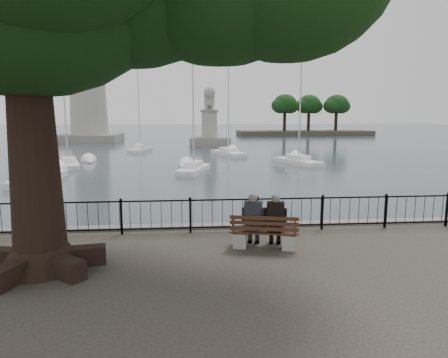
{
  "coord_description": "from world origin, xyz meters",
  "views": [
    {
      "loc": [
        -1.01,
        -9.0,
        3.43
      ],
      "look_at": [
        0.0,
        2.5,
        1.6
      ],
      "focal_mm": 32.0,
      "sensor_mm": 36.0,
      "label": 1
    }
  ],
  "objects": [
    {
      "name": "railing",
      "position": [
        0.0,
        2.5,
        0.56
      ],
      "size": [
        22.06,
        0.06,
        1.0
      ],
      "color": "black",
      "rests_on": "ground"
    },
    {
      "name": "harbor",
      "position": [
        0.0,
        3.0,
        -0.5
      ],
      "size": [
        260.0,
        260.0,
        1.2
      ],
      "color": "slate",
      "rests_on": "ground"
    },
    {
      "name": "bench",
      "position": [
        0.91,
        0.92,
        0.32
      ],
      "size": [
        1.82,
        0.9,
        0.92
      ],
      "color": "gray",
      "rests_on": "ground"
    },
    {
      "name": "sailboat_d",
      "position": [
        9.03,
        27.1,
        -0.69
      ],
      "size": [
        3.61,
        6.08,
        10.71
      ],
      "color": "white",
      "rests_on": "ground"
    },
    {
      "name": "lion_monument",
      "position": [
        2.0,
        49.93,
        1.16
      ],
      "size": [
        5.85,
        5.85,
        8.67
      ],
      "color": "slate",
      "rests_on": "ground"
    },
    {
      "name": "far_shore",
      "position": [
        25.54,
        79.46,
        3.0
      ],
      "size": [
        30.0,
        8.6,
        9.18
      ],
      "color": "#343028",
      "rests_on": "ground"
    },
    {
      "name": "sailboat_e",
      "position": [
        -11.51,
        26.78,
        -0.67
      ],
      "size": [
        3.13,
        5.61,
        11.09
      ],
      "color": "white",
      "rests_on": "ground"
    },
    {
      "name": "sailboat_b",
      "position": [
        -0.65,
        22.59,
        -0.64
      ],
      "size": [
        2.88,
        5.59,
        12.47
      ],
      "color": "white",
      "rests_on": "ground"
    },
    {
      "name": "person_right",
      "position": [
        1.21,
        0.96,
        0.67
      ],
      "size": [
        0.52,
        0.78,
        1.47
      ],
      "color": "black",
      "rests_on": "ground"
    },
    {
      "name": "person_left",
      "position": [
        0.65,
        1.08,
        0.67
      ],
      "size": [
        0.52,
        0.78,
        1.47
      ],
      "color": "black",
      "rests_on": "ground"
    },
    {
      "name": "lighthouse",
      "position": [
        -18.0,
        62.0,
        11.93
      ],
      "size": [
        10.03,
        10.03,
        30.68
      ],
      "color": "slate",
      "rests_on": "ground"
    },
    {
      "name": "sailboat_a",
      "position": [
        -11.16,
        18.57,
        -0.69
      ],
      "size": [
        2.14,
        6.21,
        10.86
      ],
      "color": "white",
      "rests_on": "ground"
    },
    {
      "name": "sailboat_h",
      "position": [
        -7.13,
        42.02,
        -0.66
      ],
      "size": [
        2.76,
        5.28,
        11.13
      ],
      "color": "white",
      "rests_on": "ground"
    },
    {
      "name": "sailboat_f",
      "position": [
        3.39,
        35.82,
        -0.68
      ],
      "size": [
        3.72,
        6.16,
        11.59
      ],
      "color": "white",
      "rests_on": "ground"
    }
  ]
}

